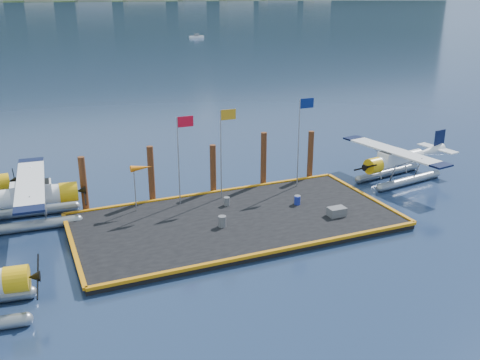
# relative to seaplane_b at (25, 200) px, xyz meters

# --- Properties ---
(ground) EXTENTS (4000.00, 4000.00, 0.00)m
(ground) POSITION_rel_seaplane_b_xyz_m (12.13, -5.34, -1.63)
(ground) COLOR navy
(ground) RESTS_ON ground
(dock) EXTENTS (20.00, 10.00, 0.40)m
(dock) POSITION_rel_seaplane_b_xyz_m (12.13, -5.34, -1.43)
(dock) COLOR black
(dock) RESTS_ON ground
(dock_bumpers) EXTENTS (20.25, 10.25, 0.18)m
(dock_bumpers) POSITION_rel_seaplane_b_xyz_m (12.13, -5.34, -1.14)
(dock_bumpers) COLOR orange
(dock_bumpers) RESTS_ON dock
(seaplane_b) EXTENTS (9.58, 10.56, 3.75)m
(seaplane_b) POSITION_rel_seaplane_b_xyz_m (0.00, 0.00, 0.00)
(seaplane_b) COLOR gray
(seaplane_b) RESTS_ON ground
(seaplane_d) EXTENTS (8.91, 9.77, 3.46)m
(seaplane_d) POSITION_rel_seaplane_b_xyz_m (26.73, -2.59, -0.13)
(seaplane_d) COLOR gray
(seaplane_d) RESTS_ON ground
(drum_2) EXTENTS (0.42, 0.42, 0.59)m
(drum_2) POSITION_rel_seaplane_b_xyz_m (16.94, -4.65, -0.94)
(drum_2) COLOR #5C5C61
(drum_2) RESTS_ON dock
(drum_3) EXTENTS (0.49, 0.49, 0.69)m
(drum_3) POSITION_rel_seaplane_b_xyz_m (10.90, -6.13, -0.89)
(drum_3) COLOR #5C5C61
(drum_3) RESTS_ON dock
(drum_4) EXTENTS (0.42, 0.42, 0.59)m
(drum_4) POSITION_rel_seaplane_b_xyz_m (16.88, -4.75, -0.94)
(drum_4) COLOR navy
(drum_4) RESTS_ON dock
(drum_5) EXTENTS (0.41, 0.41, 0.57)m
(drum_5) POSITION_rel_seaplane_b_xyz_m (12.44, -3.02, -0.95)
(drum_5) COLOR #5C5C61
(drum_5) RESTS_ON dock
(crate) EXTENTS (1.12, 0.75, 0.56)m
(crate) POSITION_rel_seaplane_b_xyz_m (18.26, -7.45, -0.95)
(crate) COLOR #5C5C61
(crate) RESTS_ON dock
(flagpole_red) EXTENTS (1.14, 0.08, 6.00)m
(flagpole_red) POSITION_rel_seaplane_b_xyz_m (9.84, -1.54, 2.76)
(flagpole_red) COLOR #95969D
(flagpole_red) RESTS_ON dock
(flagpole_yellow) EXTENTS (1.14, 0.08, 6.20)m
(flagpole_yellow) POSITION_rel_seaplane_b_xyz_m (12.84, -1.54, 2.88)
(flagpole_yellow) COLOR #95969D
(flagpole_yellow) RESTS_ON dock
(flagpole_blue) EXTENTS (1.14, 0.08, 6.50)m
(flagpole_blue) POSITION_rel_seaplane_b_xyz_m (18.83, -1.54, 3.05)
(flagpole_blue) COLOR #95969D
(flagpole_blue) RESTS_ON dock
(windsock) EXTENTS (1.40, 0.44, 3.12)m
(windsock) POSITION_rel_seaplane_b_xyz_m (7.11, -1.54, 1.59)
(windsock) COLOR #95969D
(windsock) RESTS_ON dock
(piling_0) EXTENTS (0.44, 0.44, 4.00)m
(piling_0) POSITION_rel_seaplane_b_xyz_m (3.63, 0.06, 0.37)
(piling_0) COLOR #4C2815
(piling_0) RESTS_ON ground
(piling_1) EXTENTS (0.44, 0.44, 4.20)m
(piling_1) POSITION_rel_seaplane_b_xyz_m (8.13, 0.06, 0.47)
(piling_1) COLOR #4C2815
(piling_1) RESTS_ON ground
(piling_2) EXTENTS (0.44, 0.44, 3.80)m
(piling_2) POSITION_rel_seaplane_b_xyz_m (12.63, 0.06, 0.27)
(piling_2) COLOR #4C2815
(piling_2) RESTS_ON ground
(piling_3) EXTENTS (0.44, 0.44, 4.30)m
(piling_3) POSITION_rel_seaplane_b_xyz_m (16.63, 0.06, 0.52)
(piling_3) COLOR #4C2815
(piling_3) RESTS_ON ground
(piling_4) EXTENTS (0.44, 0.44, 4.00)m
(piling_4) POSITION_rel_seaplane_b_xyz_m (20.63, 0.06, 0.37)
(piling_4) COLOR #4C2815
(piling_4) RESTS_ON ground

